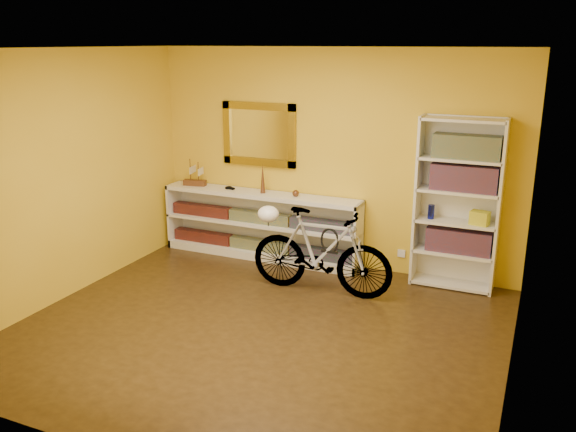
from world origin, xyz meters
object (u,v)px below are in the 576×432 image
at_px(helmet, 268,214).
at_px(console_unit, 261,225).
at_px(bicycle, 321,252).
at_px(bookcase, 457,205).

bearing_deg(helmet, console_unit, 121.76).
bearing_deg(bicycle, bookcase, -61.61).
bearing_deg(helmet, bookcase, 22.70).
distance_m(bicycle, helmet, 0.71).
xyz_separation_m(console_unit, bookcase, (2.37, 0.03, 0.52)).
distance_m(console_unit, bookcase, 2.43).
bearing_deg(bookcase, console_unit, -179.40).
bearing_deg(console_unit, bicycle, -34.22).
relative_size(console_unit, bicycle, 1.61).
height_order(bicycle, helmet, bicycle).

